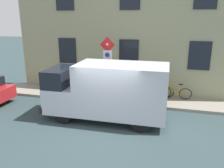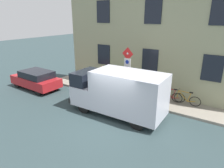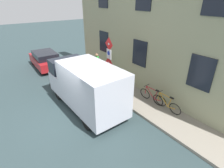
# 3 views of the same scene
# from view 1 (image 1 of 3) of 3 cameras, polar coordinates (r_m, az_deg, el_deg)

# --- Properties ---
(ground_plane) EXTENTS (80.00, 80.00, 0.00)m
(ground_plane) POSITION_cam_1_polar(r_m,az_deg,el_deg) (9.61, -1.05, -10.70)
(ground_plane) COLOR #2D3E41
(sidewalk_slab) EXTENTS (1.87, 15.61, 0.14)m
(sidewalk_slab) POSITION_cam_1_polar(r_m,az_deg,el_deg) (12.67, 3.21, -3.56)
(sidewalk_slab) COLOR gray
(sidewalk_slab) RESTS_ON ground_plane
(building_facade) EXTENTS (0.75, 13.61, 7.63)m
(building_facade) POSITION_cam_1_polar(r_m,az_deg,el_deg) (13.19, 4.64, 13.84)
(building_facade) COLOR #979976
(building_facade) RESTS_ON ground_plane
(sign_post_stacked) EXTENTS (0.16, 0.56, 3.19)m
(sign_post_stacked) POSITION_cam_1_polar(r_m,az_deg,el_deg) (11.59, -1.12, 5.58)
(sign_post_stacked) COLOR #474C47
(sign_post_stacked) RESTS_ON sidewalk_slab
(delivery_van) EXTENTS (2.09, 5.36, 2.50)m
(delivery_van) POSITION_cam_1_polar(r_m,az_deg,el_deg) (9.88, -0.99, -1.56)
(delivery_van) COLOR silver
(delivery_van) RESTS_ON ground_plane
(bicycle_orange) EXTENTS (0.46, 1.71, 0.89)m
(bicycle_orange) POSITION_cam_1_polar(r_m,az_deg,el_deg) (12.67, 15.44, -2.03)
(bicycle_orange) COLOR black
(bicycle_orange) RESTS_ON sidewalk_slab
(bicycle_red) EXTENTS (0.46, 1.72, 0.89)m
(bicycle_red) POSITION_cam_1_polar(r_m,az_deg,el_deg) (12.68, 11.33, -1.74)
(bicycle_red) COLOR black
(bicycle_red) RESTS_ON sidewalk_slab
(pedestrian) EXTENTS (0.40, 0.47, 1.72)m
(pedestrian) POSITION_cam_1_polar(r_m,az_deg,el_deg) (13.23, -10.32, 1.60)
(pedestrian) COLOR #262B47
(pedestrian) RESTS_ON sidewalk_slab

